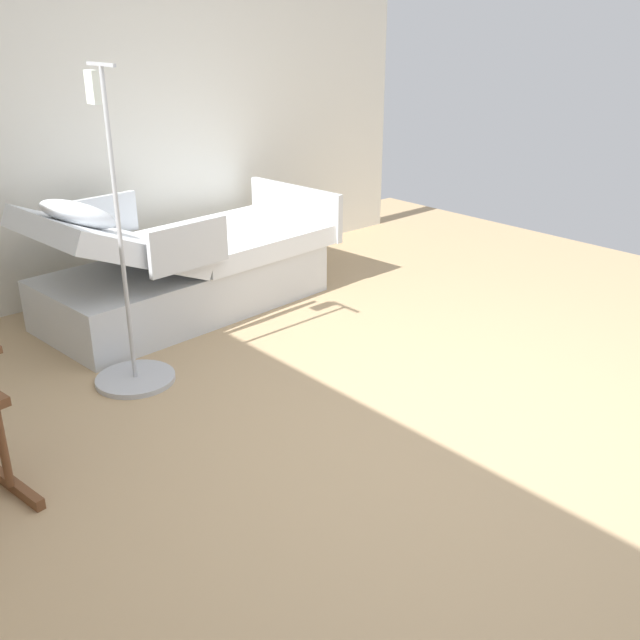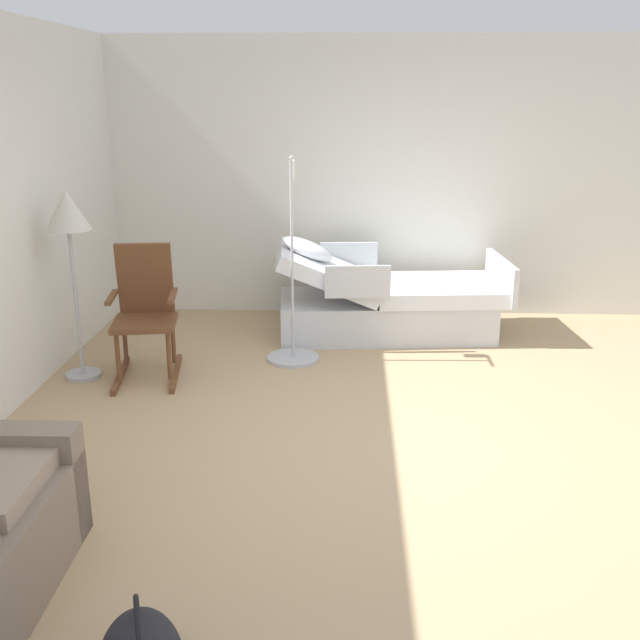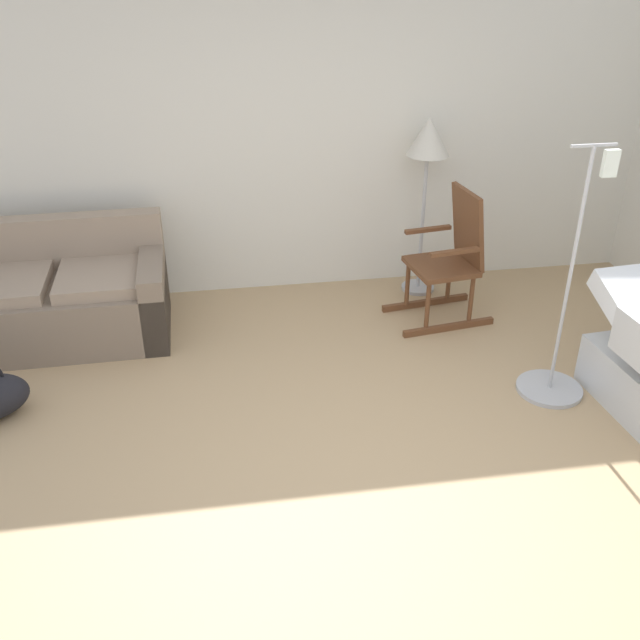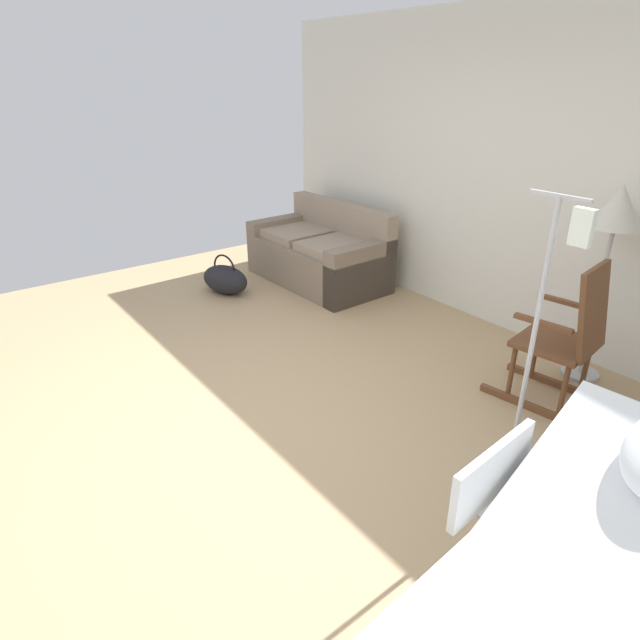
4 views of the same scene
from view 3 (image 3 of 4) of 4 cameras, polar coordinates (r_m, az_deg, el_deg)
The scene contains 6 objects.
ground_plane at distance 4.15m, azimuth 3.26°, elevation -13.18°, with size 7.33×7.33×0.00m, color tan.
back_wall at distance 5.91m, azimuth -1.95°, elevation 14.93°, with size 6.06×0.10×2.70m, color silver.
couch at distance 5.74m, azimuth -20.04°, elevation 1.52°, with size 1.62×0.88×0.85m.
rocking_chair at distance 5.67m, azimuth 10.30°, elevation 4.80°, with size 0.82×0.58×1.05m.
floor_lamp at distance 5.86m, azimuth 8.55°, elevation 13.28°, with size 0.34×0.34×1.48m.
iv_pole at distance 5.02m, azimuth 18.18°, elevation -2.97°, with size 0.44×0.44×1.69m.
Camera 3 is at (-0.71, -3.00, 2.78)m, focal length 40.37 mm.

